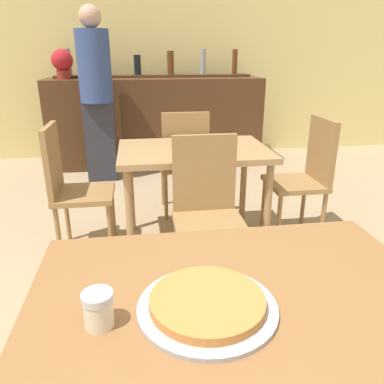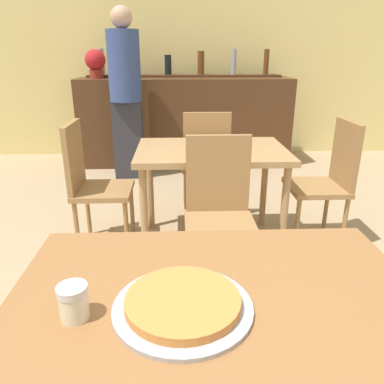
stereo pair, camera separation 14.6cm
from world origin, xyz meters
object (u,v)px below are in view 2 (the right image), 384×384
at_px(chair_far_side_back, 206,158).
at_px(chair_far_side_right, 329,176).
at_px(person_standing, 126,89).
at_px(pizza_tray, 183,304).
at_px(potted_plant, 95,62).
at_px(chair_far_side_left, 91,179).
at_px(cheese_shaker, 74,302).
at_px(chair_far_side_front, 219,206).

bearing_deg(chair_far_side_back, chair_far_side_right, 148.54).
xyz_separation_m(chair_far_side_back, person_standing, (-0.78, 1.11, 0.46)).
distance_m(pizza_tray, potted_plant, 4.05).
height_order(chair_far_side_left, pizza_tray, chair_far_side_left).
height_order(chair_far_side_left, cheese_shaker, chair_far_side_left).
distance_m(chair_far_side_back, pizza_tray, 2.28).
relative_size(chair_far_side_right, person_standing, 0.51).
xyz_separation_m(pizza_tray, potted_plant, (-0.96, 3.90, 0.48)).
bearing_deg(chair_far_side_front, chair_far_side_left, 148.54).
bearing_deg(potted_plant, chair_far_side_back, -54.13).
xyz_separation_m(chair_far_side_back, pizza_tray, (-0.23, -2.26, 0.24)).
distance_m(chair_far_side_right, potted_plant, 3.06).
distance_m(chair_far_side_front, pizza_tray, 1.26).
bearing_deg(cheese_shaker, chair_far_side_left, 101.53).
bearing_deg(pizza_tray, chair_far_side_front, 79.35).
bearing_deg(chair_far_side_right, cheese_shaker, -37.43).
distance_m(chair_far_side_front, chair_far_side_back, 1.04).
xyz_separation_m(chair_far_side_left, potted_plant, (-0.33, 2.16, 0.72)).
bearing_deg(potted_plant, person_standing, -52.81).
height_order(chair_far_side_front, pizza_tray, chair_far_side_front).
distance_m(chair_far_side_front, potted_plant, 3.02).
relative_size(chair_far_side_left, cheese_shaker, 10.20).
relative_size(chair_far_side_front, chair_far_side_left, 1.00).
height_order(chair_far_side_front, chair_far_side_back, same).
bearing_deg(chair_far_side_right, pizza_tray, -31.88).
bearing_deg(person_standing, potted_plant, 127.19).
xyz_separation_m(pizza_tray, cheese_shaker, (-0.26, -0.02, 0.03)).
bearing_deg(chair_far_side_left, person_standing, -2.39).
height_order(chair_far_side_front, potted_plant, potted_plant).
bearing_deg(person_standing, chair_far_side_left, -92.39).
bearing_deg(chair_far_side_back, cheese_shaker, 77.78).
height_order(chair_far_side_back, pizza_tray, chair_far_side_back).
height_order(chair_far_side_right, cheese_shaker, chair_far_side_right).
bearing_deg(chair_far_side_front, chair_far_side_back, 90.00).
bearing_deg(cheese_shaker, pizza_tray, 4.33).
bearing_deg(chair_far_side_right, potted_plant, -136.69).
xyz_separation_m(chair_far_side_front, chair_far_side_left, (-0.85, 0.52, 0.00)).
bearing_deg(pizza_tray, cheese_shaker, -175.67).
bearing_deg(pizza_tray, chair_far_side_back, 84.22).
distance_m(pizza_tray, cheese_shaker, 0.27).
distance_m(cheese_shaker, person_standing, 3.41).
distance_m(cheese_shaker, potted_plant, 4.01).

